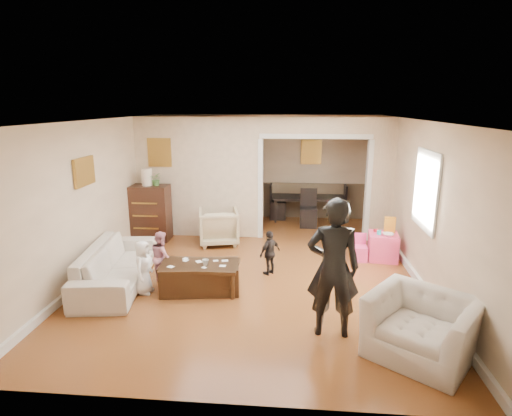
# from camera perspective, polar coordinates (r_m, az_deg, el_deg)

# --- Properties ---
(floor) EXTENTS (7.00, 7.00, 0.00)m
(floor) POSITION_cam_1_polar(r_m,az_deg,el_deg) (7.49, -0.13, -8.19)
(floor) COLOR #965226
(floor) RESTS_ON ground
(partition_left) EXTENTS (2.75, 0.18, 2.60)m
(partition_left) POSITION_cam_1_polar(r_m,az_deg,el_deg) (9.06, -7.84, 4.20)
(partition_left) COLOR beige
(partition_left) RESTS_ON ground
(partition_right) EXTENTS (0.55, 0.18, 2.60)m
(partition_right) POSITION_cam_1_polar(r_m,az_deg,el_deg) (9.03, 16.80, 3.69)
(partition_right) COLOR beige
(partition_right) RESTS_ON ground
(partition_header) EXTENTS (2.22, 0.18, 0.35)m
(partition_header) POSITION_cam_1_polar(r_m,az_deg,el_deg) (8.72, 8.29, 11.25)
(partition_header) COLOR beige
(partition_header) RESTS_ON partition_right
(window_pane) EXTENTS (0.03, 0.95, 1.10)m
(window_pane) POSITION_cam_1_polar(r_m,az_deg,el_deg) (6.96, 22.57, 2.31)
(window_pane) COLOR white
(window_pane) RESTS_ON ground
(framed_art_partition) EXTENTS (0.45, 0.03, 0.55)m
(framed_art_partition) POSITION_cam_1_polar(r_m,az_deg,el_deg) (9.10, -13.21, 7.51)
(framed_art_partition) COLOR brown
(framed_art_partition) RESTS_ON partition_left
(framed_art_sofa_wall) EXTENTS (0.03, 0.55, 0.40)m
(framed_art_sofa_wall) POSITION_cam_1_polar(r_m,az_deg,el_deg) (7.20, -22.70, 4.69)
(framed_art_sofa_wall) COLOR brown
(framed_art_alcove) EXTENTS (0.45, 0.03, 0.55)m
(framed_art_alcove) POSITION_cam_1_polar(r_m,az_deg,el_deg) (10.41, 7.66, 7.73)
(framed_art_alcove) COLOR brown
(sofa) EXTENTS (1.14, 2.30, 0.65)m
(sofa) POSITION_cam_1_polar(r_m,az_deg,el_deg) (7.09, -18.73, -7.50)
(sofa) COLOR beige
(sofa) RESTS_ON ground
(armchair_back) EXTENTS (0.95, 0.96, 0.74)m
(armchair_back) POSITION_cam_1_polar(r_m,az_deg,el_deg) (8.63, -5.19, -2.57)
(armchair_back) COLOR #C8B18B
(armchair_back) RESTS_ON ground
(armchair_front) EXTENTS (1.49, 1.46, 0.73)m
(armchair_front) POSITION_cam_1_polar(r_m,az_deg,el_deg) (5.28, 21.95, -15.05)
(armchair_front) COLOR beige
(armchair_front) RESTS_ON ground
(dresser) EXTENTS (0.86, 0.49, 1.19)m
(dresser) POSITION_cam_1_polar(r_m,az_deg,el_deg) (9.09, -14.58, -0.65)
(dresser) COLOR #371910
(dresser) RESTS_ON ground
(table_lamp) EXTENTS (0.22, 0.22, 0.36)m
(table_lamp) POSITION_cam_1_polar(r_m,az_deg,el_deg) (8.93, -14.89, 4.16)
(table_lamp) COLOR #F0DDC4
(table_lamp) RESTS_ON dresser
(potted_plant) EXTENTS (0.25, 0.22, 0.28)m
(potted_plant) POSITION_cam_1_polar(r_m,az_deg,el_deg) (8.87, -13.65, 3.92)
(potted_plant) COLOR #4A7C37
(potted_plant) RESTS_ON dresser
(coffee_table) EXTENTS (1.27, 0.76, 0.45)m
(coffee_table) POSITION_cam_1_polar(r_m,az_deg,el_deg) (6.58, -7.73, -9.49)
(coffee_table) COLOR #392112
(coffee_table) RESTS_ON ground
(coffee_cup) EXTENTS (0.11, 0.11, 0.09)m
(coffee_cup) POSITION_cam_1_polar(r_m,az_deg,el_deg) (6.41, -7.02, -7.49)
(coffee_cup) COLOR beige
(coffee_cup) RESTS_ON coffee_table
(play_table) EXTENTS (0.58, 0.58, 0.50)m
(play_table) POSITION_cam_1_polar(r_m,az_deg,el_deg) (8.13, 17.17, -5.12)
(play_table) COLOR #FF437C
(play_table) RESTS_ON ground
(cereal_box) EXTENTS (0.21, 0.09, 0.30)m
(cereal_box) POSITION_cam_1_polar(r_m,az_deg,el_deg) (8.13, 18.06, -2.22)
(cereal_box) COLOR yellow
(cereal_box) RESTS_ON play_table
(cyan_cup) EXTENTS (0.08, 0.08, 0.08)m
(cyan_cup) POSITION_cam_1_polar(r_m,az_deg,el_deg) (7.97, 16.69, -3.26)
(cyan_cup) COLOR #28C7C9
(cyan_cup) RESTS_ON play_table
(toy_block) EXTENTS (0.09, 0.08, 0.05)m
(toy_block) POSITION_cam_1_polar(r_m,az_deg,el_deg) (8.13, 16.31, -3.00)
(toy_block) COLOR red
(toy_block) RESTS_ON play_table
(play_bowl) EXTENTS (0.22, 0.22, 0.05)m
(play_bowl) POSITION_cam_1_polar(r_m,az_deg,el_deg) (7.94, 17.84, -3.53)
(play_bowl) COLOR white
(play_bowl) RESTS_ON play_table
(dining_table) EXTENTS (1.82, 1.05, 0.63)m
(dining_table) POSITION_cam_1_polar(r_m,az_deg,el_deg) (10.51, 7.15, 0.11)
(dining_table) COLOR black
(dining_table) RESTS_ON ground
(adult_person) EXTENTS (0.66, 0.44, 1.79)m
(adult_person) POSITION_cam_1_polar(r_m,az_deg,el_deg) (5.20, 10.64, -8.17)
(adult_person) COLOR black
(adult_person) RESTS_ON ground
(child_kneel_a) EXTENTS (0.28, 0.42, 0.85)m
(child_kneel_a) POSITION_cam_1_polar(r_m,az_deg,el_deg) (6.60, -15.35, -7.93)
(child_kneel_a) COLOR white
(child_kneel_a) RESTS_ON ground
(child_kneel_b) EXTENTS (0.48, 0.52, 0.86)m
(child_kneel_b) POSITION_cam_1_polar(r_m,az_deg,el_deg) (6.95, -12.92, -6.60)
(child_kneel_b) COLOR pink
(child_kneel_b) RESTS_ON ground
(child_toddler) EXTENTS (0.45, 0.46, 0.78)m
(child_toddler) POSITION_cam_1_polar(r_m,az_deg,el_deg) (7.07, 1.94, -6.21)
(child_toddler) COLOR black
(child_toddler) RESTS_ON ground
(craft_papers) EXTENTS (0.90, 0.47, 0.00)m
(craft_papers) POSITION_cam_1_polar(r_m,az_deg,el_deg) (6.53, -7.68, -7.51)
(craft_papers) COLOR white
(craft_papers) RESTS_ON coffee_table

